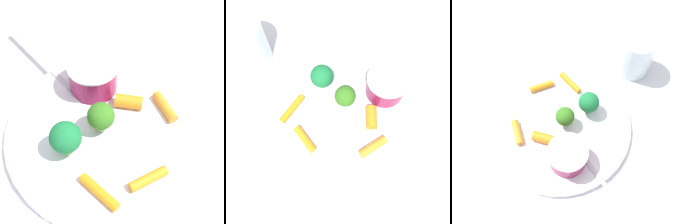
% 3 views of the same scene
% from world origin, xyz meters
% --- Properties ---
extents(ground_plane, '(2.40, 2.40, 0.00)m').
position_xyz_m(ground_plane, '(0.00, 0.00, 0.00)').
color(ground_plane, silver).
extents(plate, '(0.27, 0.27, 0.01)m').
position_xyz_m(plate, '(0.00, 0.00, 0.01)').
color(plate, white).
rests_on(plate, ground_plane).
extents(sauce_cup, '(0.07, 0.07, 0.04)m').
position_xyz_m(sauce_cup, '(0.06, -0.05, 0.03)').
color(sauce_cup, maroon).
rests_on(sauce_cup, plate).
extents(broccoli_floret_0, '(0.04, 0.04, 0.05)m').
position_xyz_m(broccoli_floret_0, '(0.03, 0.05, 0.04)').
color(broccoli_floret_0, '#83C458').
rests_on(broccoli_floret_0, plate).
extents(broccoli_floret_1, '(0.03, 0.03, 0.04)m').
position_xyz_m(broccoli_floret_1, '(0.01, 0.01, 0.04)').
color(broccoli_floret_1, '#8CC070').
rests_on(broccoli_floret_1, plate).
extents(carrot_stick_0, '(0.06, 0.02, 0.01)m').
position_xyz_m(carrot_stick_0, '(-0.04, 0.08, 0.02)').
color(carrot_stick_0, orange).
rests_on(carrot_stick_0, plate).
extents(carrot_stick_1, '(0.05, 0.04, 0.01)m').
position_xyz_m(carrot_stick_1, '(-0.04, -0.06, 0.02)').
color(carrot_stick_1, orange).
rests_on(carrot_stick_1, plate).
extents(carrot_stick_2, '(0.03, 0.05, 0.01)m').
position_xyz_m(carrot_stick_2, '(-0.07, 0.04, 0.02)').
color(carrot_stick_2, orange).
rests_on(carrot_stick_2, plate).
extents(carrot_stick_3, '(0.04, 0.03, 0.02)m').
position_xyz_m(carrot_stick_3, '(-0.00, -0.04, 0.02)').
color(carrot_stick_3, orange).
rests_on(carrot_stick_3, plate).
extents(fork, '(0.18, 0.06, 0.00)m').
position_xyz_m(fork, '(0.14, -0.04, 0.01)').
color(fork, silver).
rests_on(fork, plate).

